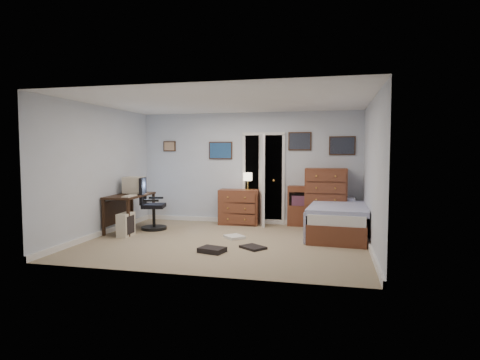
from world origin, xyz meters
name	(u,v)px	position (x,y,z in m)	size (l,w,h in m)	color
floor	(226,242)	(0.00, 0.00, -0.01)	(5.00, 4.00, 0.02)	gray
computer_desk	(126,203)	(-2.29, 0.60, 0.57)	(0.64, 1.31, 0.74)	black
crt_monitor	(134,185)	(-2.18, 0.75, 0.93)	(0.40, 0.37, 0.36)	beige
keyboard	(129,196)	(-2.02, 0.25, 0.75)	(0.15, 0.40, 0.02)	beige
pc_tower	(126,225)	(-2.00, 0.05, 0.22)	(0.22, 0.42, 0.45)	beige
office_chair	(151,209)	(-1.82, 0.77, 0.42)	(0.63, 0.63, 1.09)	black
media_stack	(157,202)	(-2.32, 2.15, 0.40)	(0.16, 0.16, 0.81)	maroon
low_dresser	(239,207)	(-0.17, 1.77, 0.39)	(0.88, 0.44, 0.78)	brown
table_lamp	(248,177)	(0.03, 1.77, 1.06)	(0.21, 0.21, 0.38)	gold
doorway	(266,179)	(0.35, 2.27, 1.00)	(0.96, 1.12, 2.05)	black
tall_dresser	(326,198)	(1.73, 1.75, 0.64)	(0.87, 0.51, 1.27)	brown
headboard_bookcase	(310,205)	(1.40, 1.86, 0.47)	(0.98, 0.29, 0.88)	brown
bed	(338,219)	(1.98, 1.02, 0.31)	(1.21, 2.10, 0.67)	brown
wall_posters	(273,146)	(0.57, 1.98, 1.75)	(4.38, 0.04, 0.60)	#331E11
floor_clutter	(229,245)	(0.16, -0.38, 0.03)	(1.07, 1.54, 0.08)	black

